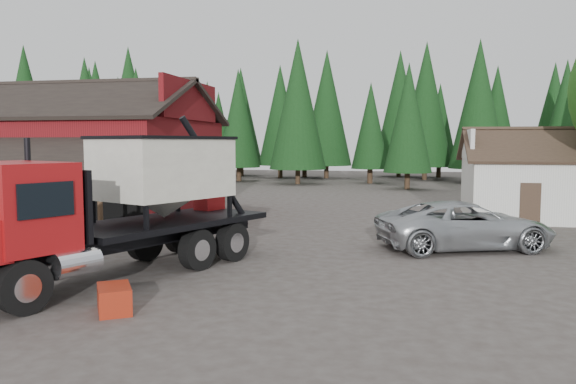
# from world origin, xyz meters

# --- Properties ---
(ground) EXTENTS (120.00, 120.00, 0.00)m
(ground) POSITION_xyz_m (0.00, 0.00, 0.00)
(ground) COLOR #403732
(ground) RESTS_ON ground
(red_barn) EXTENTS (12.80, 13.63, 7.18)m
(red_barn) POSITION_xyz_m (-11.00, 9.90, 2.69)
(red_barn) COLOR maroon
(red_barn) RESTS_ON ground
(farmhouse) EXTENTS (8.60, 6.42, 4.65)m
(farmhouse) POSITION_xyz_m (13.00, 13.00, 1.67)
(farmhouse) COLOR silver
(farmhouse) RESTS_ON ground
(conifer_backdrop) EXTENTS (76.00, 16.00, 16.00)m
(conifer_backdrop) POSITION_xyz_m (0.00, 42.00, 0.00)
(conifer_backdrop) COLOR black
(conifer_backdrop) RESTS_ON ground
(near_pine_a) EXTENTS (4.40, 4.40, 11.40)m
(near_pine_a) POSITION_xyz_m (-22.00, 28.00, 6.39)
(near_pine_a) COLOR #382619
(near_pine_a) RESTS_ON ground
(near_pine_b) EXTENTS (3.96, 3.96, 10.40)m
(near_pine_b) POSITION_xyz_m (6.00, 30.00, 5.89)
(near_pine_b) COLOR #382619
(near_pine_b) RESTS_ON ground
(near_pine_d) EXTENTS (5.28, 5.28, 13.40)m
(near_pine_d) POSITION_xyz_m (-4.00, 34.00, 7.39)
(near_pine_d) COLOR #382619
(near_pine_d) RESTS_ON ground
(feed_truck) EXTENTS (6.68, 10.56, 4.67)m
(feed_truck) POSITION_xyz_m (-2.11, -2.97, 2.18)
(feed_truck) COLOR black
(feed_truck) RESTS_ON ground
(silver_car) EXTENTS (6.86, 4.87, 1.74)m
(silver_car) POSITION_xyz_m (8.00, 3.50, 0.87)
(silver_car) COLOR #B4B8BC
(silver_car) RESTS_ON ground
(equip_box) EXTENTS (1.18, 1.30, 0.60)m
(equip_box) POSITION_xyz_m (-0.53, -6.00, 0.30)
(equip_box) COLOR maroon
(equip_box) RESTS_ON ground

